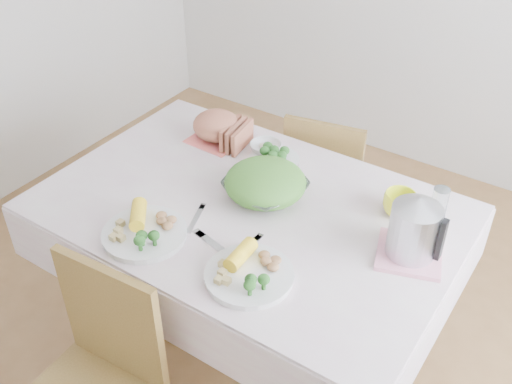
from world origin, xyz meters
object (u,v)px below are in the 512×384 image
Objects in this scene: chair_far at (330,175)px; electric_kettle at (414,227)px; dinner_plate_left at (145,234)px; yellow_mug at (399,204)px; dining_table at (249,282)px; dinner_plate_right at (249,276)px; salad_bowl at (265,189)px.

chair_far is 1.00m from electric_kettle.
dinner_plate_left is at bearing 70.15° from chair_far.
dinner_plate_left is 0.90m from yellow_mug.
yellow_mug reaches higher than dining_table.
yellow_mug is (0.67, 0.60, 0.04)m from dinner_plate_left.
dinner_plate_right is at bearing -55.16° from dining_table.
electric_kettle is at bearing 27.70° from dinner_plate_left.
chair_far is 7.08× the size of yellow_mug.
dining_table is at bearing -104.33° from salad_bowl.
electric_kettle is (0.12, -0.18, 0.07)m from yellow_mug.
dinner_plate_right is (0.19, -0.39, -0.02)m from salad_bowl.
electric_kettle is at bearing 121.85° from chair_far.
salad_bowl is at bearing -158.86° from yellow_mug.
dining_table is at bearing 164.65° from electric_kettle.
chair_far reaches higher than dining_table.
electric_kettle is at bearing 6.97° from dining_table.
dinner_plate_left is at bearing -175.50° from dinner_plate_right.
salad_bowl is (0.05, -0.66, 0.33)m from chair_far.
chair_far is 2.87× the size of dinner_plate_left.
dinner_plate_right is at bearing -114.70° from yellow_mug.
chair_far is 2.95× the size of salad_bowl.
dining_table is at bearing 124.84° from dinner_plate_right.
dining_table is at bearing -151.62° from yellow_mug.
yellow_mug reaches higher than dinner_plate_right.
dinner_plate_left is at bearing -117.13° from salad_bowl.
salad_bowl is 1.27× the size of electric_kettle.
dinner_plate_left is 0.41m from dinner_plate_right.
salad_bowl reaches higher than dinner_plate_right.
dinner_plate_right is at bearing 92.01° from chair_far.
chair_far is 0.74m from salad_bowl.
dinner_plate_left is (-0.16, -1.08, 0.31)m from chair_far.
chair_far is at bearing 136.36° from yellow_mug.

